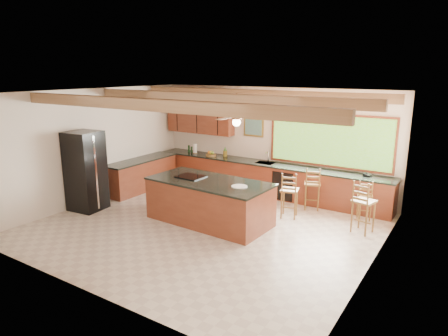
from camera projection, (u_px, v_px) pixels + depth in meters
The scene contains 9 objects.
ground at pixel (206, 227), 9.06m from camera, with size 7.20×7.20×0.00m, color beige.
room_shell at pixel (215, 126), 9.15m from camera, with size 7.27×6.54×3.02m.
counter_run at pixel (233, 177), 11.44m from camera, with size 7.12×3.10×1.22m.
island at pixel (209, 201), 9.25m from camera, with size 2.92×1.47×1.02m.
refrigerator at pixel (86, 171), 9.99m from camera, with size 0.85×0.83×2.00m.
bar_stool_a at pixel (312, 185), 10.03m from camera, with size 0.52×0.52×1.11m.
bar_stool_b at pixel (289, 191), 9.46m from camera, with size 0.49×0.49×1.13m.
bar_stool_c at pixel (364, 196), 9.37m from camera, with size 0.43×0.43×0.98m.
bar_stool_d at pixel (363, 203), 8.54m from camera, with size 0.51×0.51×1.18m.
Camera 1 is at (4.94, -6.90, 3.47)m, focal length 32.00 mm.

